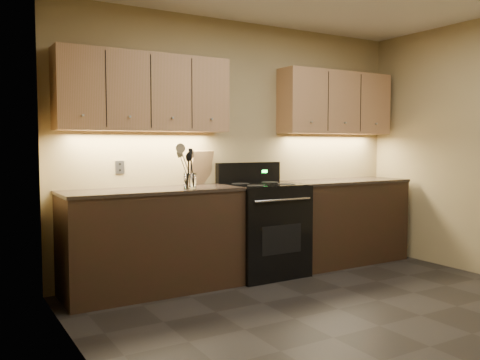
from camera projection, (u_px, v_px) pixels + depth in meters
name	position (u px, v px, depth m)	size (l,w,h in m)	color
floor	(380.00, 326.00, 3.72)	(4.00, 4.00, 0.00)	black
wall_back	(240.00, 147.00, 5.34)	(4.00, 0.04, 2.60)	tan
wall_left	(105.00, 150.00, 2.61)	(0.04, 4.00, 2.60)	tan
counter_left	(153.00, 240.00, 4.58)	(1.62, 0.62, 0.93)	black
counter_right	(343.00, 221.00, 5.75)	(1.46, 0.62, 0.93)	black
stove	(263.00, 228.00, 5.17)	(0.76, 0.68, 1.14)	black
upper_cab_left	(145.00, 93.00, 4.62)	(1.60, 0.30, 0.70)	#AB7955
upper_cab_right	(336.00, 103.00, 5.78)	(1.44, 0.30, 0.70)	#AB7955
outlet_plate	(120.00, 167.00, 4.69)	(0.09, 0.01, 0.12)	#B2B5BA
utensil_crock	(190.00, 182.00, 4.58)	(0.12, 0.12, 0.14)	white
cutting_board	(201.00, 168.00, 5.07)	(0.27, 0.02, 0.34)	tan
wooden_spoon	(189.00, 169.00, 4.55)	(0.06, 0.06, 0.33)	tan
black_spoon	(188.00, 169.00, 4.59)	(0.06, 0.06, 0.32)	black
black_turner	(193.00, 167.00, 4.55)	(0.08, 0.08, 0.36)	black
steel_spatula	(191.00, 167.00, 4.59)	(0.08, 0.08, 0.35)	silver
steel_skimmer	(194.00, 165.00, 4.56)	(0.09, 0.09, 0.39)	silver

